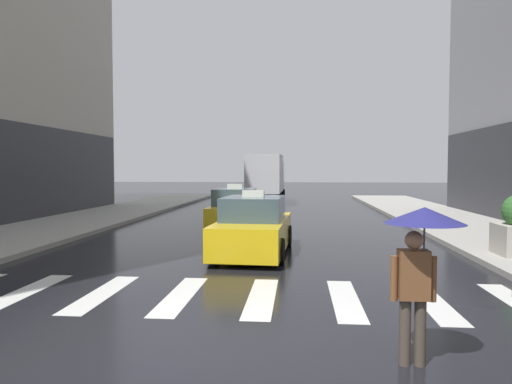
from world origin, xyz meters
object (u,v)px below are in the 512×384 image
(taxi_lead, at_px, (254,228))
(pedestrian_with_umbrella, at_px, (420,242))
(taxi_second, at_px, (235,211))
(box_truck, at_px, (266,177))

(taxi_lead, height_order, pedestrian_with_umbrella, pedestrian_with_umbrella)
(taxi_lead, bearing_deg, taxi_second, 103.03)
(taxi_second, height_order, pedestrian_with_umbrella, pedestrian_with_umbrella)
(box_truck, bearing_deg, taxi_second, -91.31)
(taxi_lead, relative_size, box_truck, 0.61)
(taxi_second, bearing_deg, taxi_lead, -76.97)
(taxi_lead, bearing_deg, pedestrian_with_umbrella, -69.67)
(taxi_second, xyz_separation_m, pedestrian_with_umbrella, (3.98, -12.81, 0.79))
(taxi_lead, xyz_separation_m, pedestrian_with_umbrella, (2.71, -7.33, 0.79))
(taxi_second, relative_size, box_truck, 0.60)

